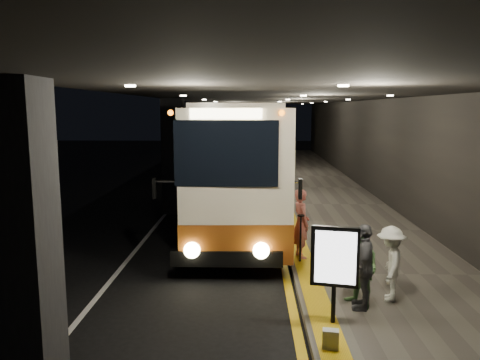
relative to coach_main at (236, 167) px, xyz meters
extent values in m
plane|color=black|center=(-0.94, -2.89, -1.93)|extent=(90.00, 90.00, 0.00)
cube|color=silver|center=(-2.74, 2.11, -1.93)|extent=(0.12, 50.00, 0.01)
cube|color=gold|center=(1.41, 2.11, -1.93)|extent=(0.18, 50.00, 0.01)
cube|color=#514C44|center=(3.81, 2.11, -1.86)|extent=(4.50, 50.00, 0.15)
cube|color=gold|center=(1.91, 2.11, -1.78)|extent=(0.50, 50.00, 0.01)
cube|color=black|center=(6.06, 2.11, 1.07)|extent=(0.10, 50.00, 6.00)
cube|color=black|center=(-2.44, -10.89, 0.27)|extent=(0.80, 0.80, 4.40)
cube|color=black|center=(-2.44, 1.11, 0.27)|extent=(0.80, 0.80, 4.40)
cube|color=black|center=(-2.44, 13.11, 0.27)|extent=(0.80, 0.80, 4.40)
cube|color=black|center=(1.56, 2.11, 2.67)|extent=(9.00, 50.00, 0.40)
cube|color=beige|center=(0.00, 0.02, 0.29)|extent=(3.07, 12.79, 3.60)
cube|color=#8A3914|center=(0.00, 0.02, -1.03)|extent=(3.10, 12.81, 0.95)
cube|color=black|center=(0.00, -6.36, 1.09)|extent=(2.33, 0.14, 1.48)
cube|color=black|center=(0.00, -6.28, -1.35)|extent=(2.60, 0.34, 0.37)
cylinder|color=black|center=(-1.20, -4.00, -1.40)|extent=(0.30, 1.06, 1.06)
cylinder|color=black|center=(1.20, -4.00, -1.40)|extent=(0.30, 1.06, 1.06)
cylinder|color=black|center=(-1.20, 4.26, -1.40)|extent=(0.30, 1.06, 1.06)
cylinder|color=black|center=(1.20, 4.26, -1.40)|extent=(0.30, 1.06, 1.06)
sphere|color=#FFEAA5|center=(-0.79, -6.37, -1.14)|extent=(0.38, 0.38, 0.38)
sphere|color=#FFEAA5|center=(0.79, -6.37, -1.14)|extent=(0.38, 0.38, 0.38)
cube|color=#FFF2BF|center=(0.00, -6.37, 1.97)|extent=(1.59, 0.10, 0.23)
cube|color=beige|center=(-0.08, 13.37, 0.20)|extent=(3.20, 12.32, 3.46)
cube|color=#8A3914|center=(-0.08, 13.37, -1.07)|extent=(3.22, 12.34, 0.91)
cube|color=black|center=(-0.08, 7.24, 0.97)|extent=(2.24, 0.18, 1.42)
cube|color=black|center=(-0.08, 7.32, -1.37)|extent=(2.50, 0.39, 0.36)
cylinder|color=black|center=(-1.23, 9.51, -1.42)|extent=(0.28, 1.02, 1.02)
cylinder|color=black|center=(1.07, 9.51, -1.42)|extent=(0.28, 1.02, 1.02)
cylinder|color=black|center=(-1.23, 17.44, -1.42)|extent=(0.28, 1.02, 1.02)
cylinder|color=black|center=(1.07, 17.44, -1.42)|extent=(0.28, 1.02, 1.02)
cube|color=beige|center=(-0.06, 29.95, 0.06)|extent=(2.97, 11.49, 3.23)
cube|color=#8A3914|center=(-0.06, 29.95, -1.13)|extent=(2.99, 11.51, 0.85)
cube|color=black|center=(-0.06, 24.23, 0.77)|extent=(2.09, 0.17, 1.33)
cube|color=black|center=(-0.06, 24.31, -1.41)|extent=(2.33, 0.37, 0.33)
cylinder|color=black|center=(-1.12, 26.34, -1.46)|extent=(0.27, 0.95, 0.95)
cylinder|color=black|center=(1.01, 26.34, -1.46)|extent=(0.27, 0.95, 0.95)
cylinder|color=black|center=(-1.12, 33.74, -1.46)|extent=(0.27, 0.95, 0.95)
cylinder|color=black|center=(1.01, 33.74, -1.46)|extent=(0.27, 0.95, 0.95)
imported|color=#D16D61|center=(1.86, -4.84, -0.88)|extent=(0.58, 0.74, 1.81)
imported|color=#4F7943|center=(2.70, -7.92, -1.01)|extent=(0.80, 0.88, 1.54)
imported|color=silver|center=(3.38, -7.54, -1.02)|extent=(0.71, 1.07, 1.52)
imported|color=#49494D|center=(2.74, -7.98, -0.94)|extent=(0.70, 1.07, 1.69)
cube|color=black|center=(2.67, -6.91, -1.61)|extent=(0.31, 0.22, 0.34)
cube|color=#B9BAAE|center=(1.86, -9.58, -1.62)|extent=(0.28, 0.19, 0.33)
cylinder|color=black|center=(2.06, -8.64, -1.43)|extent=(0.08, 0.08, 0.70)
cube|color=black|center=(2.06, -8.64, -0.53)|extent=(0.85, 0.27, 1.10)
cube|color=white|center=(2.06, -8.70, -0.53)|extent=(0.71, 0.17, 0.95)
cylinder|color=black|center=(1.81, -5.22, -1.18)|extent=(0.05, 0.05, 1.21)
camera|label=1|loc=(0.58, -16.70, 2.08)|focal=35.00mm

